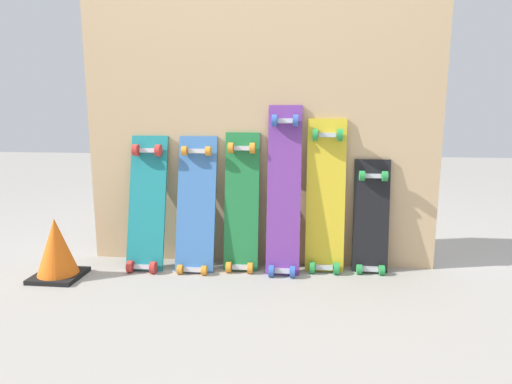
# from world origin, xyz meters

# --- Properties ---
(ground_plane) EXTENTS (12.00, 12.00, 0.00)m
(ground_plane) POSITION_xyz_m (0.00, 0.00, 0.00)
(ground_plane) COLOR #9E9991
(plywood_wall_panel) EXTENTS (2.00, 0.04, 1.78)m
(plywood_wall_panel) POSITION_xyz_m (0.00, 0.07, 0.89)
(plywood_wall_panel) COLOR tan
(plywood_wall_panel) RESTS_ON ground
(skateboard_teal) EXTENTS (0.21, 0.27, 0.81)m
(skateboard_teal) POSITION_xyz_m (-0.62, -0.07, 0.34)
(skateboard_teal) COLOR #197A7F
(skateboard_teal) RESTS_ON ground
(skateboard_blue) EXTENTS (0.22, 0.26, 0.82)m
(skateboard_blue) POSITION_xyz_m (-0.34, -0.07, 0.34)
(skateboard_blue) COLOR #386BAD
(skateboard_blue) RESTS_ON ground
(skateboard_green) EXTENTS (0.19, 0.21, 0.83)m
(skateboard_green) POSITION_xyz_m (-0.09, -0.04, 0.35)
(skateboard_green) COLOR #1E7238
(skateboard_green) RESTS_ON ground
(skateboard_purple) EXTENTS (0.18, 0.25, 0.98)m
(skateboard_purple) POSITION_xyz_m (0.15, -0.06, 0.43)
(skateboard_purple) COLOR #6B338C
(skateboard_purple) RESTS_ON ground
(skateboard_yellow) EXTENTS (0.21, 0.17, 0.91)m
(skateboard_yellow) POSITION_xyz_m (0.38, -0.01, 0.39)
(skateboard_yellow) COLOR gold
(skateboard_yellow) RESTS_ON ground
(skateboard_black) EXTENTS (0.19, 0.15, 0.69)m
(skateboard_black) POSITION_xyz_m (0.63, -0.01, 0.28)
(skateboard_black) COLOR black
(skateboard_black) RESTS_ON ground
(traffic_cone) EXTENTS (0.25, 0.25, 0.33)m
(traffic_cone) POSITION_xyz_m (-1.04, -0.31, 0.16)
(traffic_cone) COLOR black
(traffic_cone) RESTS_ON ground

